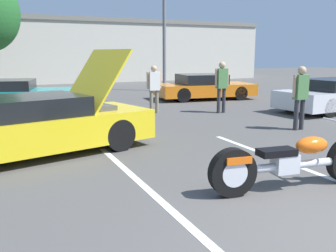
{
  "coord_description": "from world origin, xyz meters",
  "views": [
    {
      "loc": [
        -3.41,
        -2.36,
        1.97
      ],
      "look_at": [
        -0.91,
        3.14,
        0.8
      ],
      "focal_mm": 40.0,
      "sensor_mm": 36.0,
      "label": 1
    }
  ],
  "objects_px": {
    "parked_car_mid_right_row": "(204,87)",
    "spectator_near_motorcycle": "(154,85)",
    "motorcycle": "(293,162)",
    "spectator_midground": "(222,83)",
    "show_car_hood_open": "(40,125)",
    "parked_car_right_row": "(336,96)",
    "spectator_by_show_car": "(301,93)",
    "parked_car_mid_left_row": "(6,96)"
  },
  "relations": [
    {
      "from": "parked_car_mid_right_row",
      "to": "spectator_near_motorcycle",
      "type": "relative_size",
      "value": 2.77
    },
    {
      "from": "motorcycle",
      "to": "spectator_midground",
      "type": "bearing_deg",
      "value": 72.69
    },
    {
      "from": "show_car_hood_open",
      "to": "parked_car_right_row",
      "type": "distance_m",
      "value": 10.12
    },
    {
      "from": "spectator_near_motorcycle",
      "to": "spectator_by_show_car",
      "type": "bearing_deg",
      "value": -60.12
    },
    {
      "from": "parked_car_right_row",
      "to": "spectator_midground",
      "type": "height_order",
      "value": "spectator_midground"
    },
    {
      "from": "motorcycle",
      "to": "show_car_hood_open",
      "type": "distance_m",
      "value": 4.8
    },
    {
      "from": "show_car_hood_open",
      "to": "parked_car_mid_right_row",
      "type": "distance_m",
      "value": 10.09
    },
    {
      "from": "parked_car_mid_right_row",
      "to": "parked_car_right_row",
      "type": "xyz_separation_m",
      "value": [
        2.42,
        -4.98,
        0.02
      ]
    },
    {
      "from": "parked_car_right_row",
      "to": "spectator_near_motorcycle",
      "type": "relative_size",
      "value": 2.86
    },
    {
      "from": "motorcycle",
      "to": "spectator_by_show_car",
      "type": "distance_m",
      "value": 4.7
    },
    {
      "from": "parked_car_mid_left_row",
      "to": "spectator_by_show_car",
      "type": "height_order",
      "value": "spectator_by_show_car"
    },
    {
      "from": "parked_car_right_row",
      "to": "spectator_by_show_car",
      "type": "xyz_separation_m",
      "value": [
        -3.55,
        -1.98,
        0.44
      ]
    },
    {
      "from": "motorcycle",
      "to": "spectator_midground",
      "type": "relative_size",
      "value": 1.56
    },
    {
      "from": "parked_car_right_row",
      "to": "spectator_near_motorcycle",
      "type": "bearing_deg",
      "value": 155.98
    },
    {
      "from": "spectator_by_show_car",
      "to": "spectator_near_motorcycle",
      "type": "bearing_deg",
      "value": 119.88
    },
    {
      "from": "parked_car_mid_right_row",
      "to": "spectator_midground",
      "type": "bearing_deg",
      "value": -104.03
    },
    {
      "from": "parked_car_mid_right_row",
      "to": "parked_car_right_row",
      "type": "bearing_deg",
      "value": -56.8
    },
    {
      "from": "spectator_by_show_car",
      "to": "spectator_midground",
      "type": "distance_m",
      "value": 3.31
    },
    {
      "from": "motorcycle",
      "to": "parked_car_mid_right_row",
      "type": "xyz_separation_m",
      "value": [
        4.39,
        10.29,
        0.11
      ]
    },
    {
      "from": "motorcycle",
      "to": "spectator_midground",
      "type": "distance_m",
      "value": 7.28
    },
    {
      "from": "parked_car_mid_left_row",
      "to": "spectator_by_show_car",
      "type": "xyz_separation_m",
      "value": [
        6.92,
        -6.57,
        0.43
      ]
    },
    {
      "from": "parked_car_mid_right_row",
      "to": "spectator_midground",
      "type": "relative_size",
      "value": 2.57
    },
    {
      "from": "spectator_by_show_car",
      "to": "spectator_midground",
      "type": "height_order",
      "value": "spectator_midground"
    },
    {
      "from": "parked_car_mid_right_row",
      "to": "parked_car_right_row",
      "type": "distance_m",
      "value": 5.54
    },
    {
      "from": "parked_car_mid_left_row",
      "to": "parked_car_right_row",
      "type": "xyz_separation_m",
      "value": [
        10.47,
        -4.58,
        -0.0
      ]
    },
    {
      "from": "parked_car_right_row",
      "to": "spectator_midground",
      "type": "distance_m",
      "value": 4.1
    },
    {
      "from": "show_car_hood_open",
      "to": "spectator_midground",
      "type": "height_order",
      "value": "show_car_hood_open"
    },
    {
      "from": "show_car_hood_open",
      "to": "spectator_near_motorcycle",
      "type": "xyz_separation_m",
      "value": [
        4.03,
        3.89,
        0.35
      ]
    },
    {
      "from": "parked_car_mid_left_row",
      "to": "spectator_midground",
      "type": "xyz_separation_m",
      "value": [
        6.61,
        -3.27,
        0.47
      ]
    },
    {
      "from": "parked_car_mid_right_row",
      "to": "spectator_midground",
      "type": "xyz_separation_m",
      "value": [
        -1.43,
        -3.67,
        0.5
      ]
    },
    {
      "from": "parked_car_mid_left_row",
      "to": "spectator_near_motorcycle",
      "type": "bearing_deg",
      "value": -14.22
    },
    {
      "from": "show_car_hood_open",
      "to": "parked_car_right_row",
      "type": "height_order",
      "value": "show_car_hood_open"
    },
    {
      "from": "spectator_near_motorcycle",
      "to": "spectator_by_show_car",
      "type": "distance_m",
      "value": 4.8
    },
    {
      "from": "parked_car_mid_left_row",
      "to": "spectator_midground",
      "type": "height_order",
      "value": "spectator_midground"
    },
    {
      "from": "parked_car_mid_right_row",
      "to": "spectator_by_show_car",
      "type": "height_order",
      "value": "spectator_by_show_car"
    },
    {
      "from": "motorcycle",
      "to": "spectator_near_motorcycle",
      "type": "xyz_separation_m",
      "value": [
        0.87,
        7.49,
        0.53
      ]
    },
    {
      "from": "spectator_midground",
      "to": "motorcycle",
      "type": "bearing_deg",
      "value": -114.1
    },
    {
      "from": "motorcycle",
      "to": "spectator_near_motorcycle",
      "type": "bearing_deg",
      "value": 90.15
    },
    {
      "from": "parked_car_right_row",
      "to": "parked_car_mid_left_row",
      "type": "bearing_deg",
      "value": 152.48
    },
    {
      "from": "spectator_near_motorcycle",
      "to": "spectator_midground",
      "type": "xyz_separation_m",
      "value": [
        2.09,
        -0.87,
        0.08
      ]
    },
    {
      "from": "motorcycle",
      "to": "parked_car_right_row",
      "type": "bearing_deg",
      "value": 44.72
    },
    {
      "from": "show_car_hood_open",
      "to": "spectator_by_show_car",
      "type": "distance_m",
      "value": 6.44
    }
  ]
}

